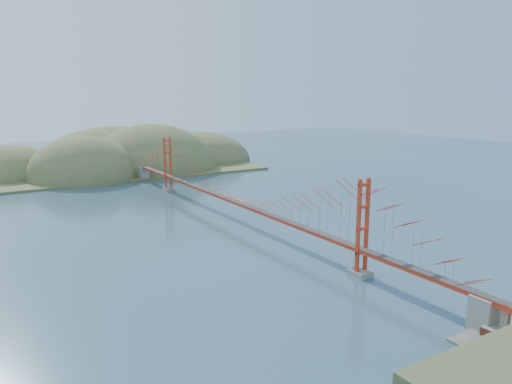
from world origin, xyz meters
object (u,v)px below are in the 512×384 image
bridge (235,179)px  sailboat_0 (344,212)px  fort (504,330)px  sailboat_1 (361,215)px  sailboat_2 (370,201)px

bridge → sailboat_0: 21.27m
fort → sailboat_1: 43.76m
sailboat_0 → sailboat_2: bearing=20.7°
bridge → sailboat_2: bridge is taller
sailboat_2 → sailboat_0: sailboat_2 is taller
fort → bridge: bearing=90.5°
bridge → fort: bridge is taller
fort → sailboat_2: (29.21, 46.52, -0.53)m
fort → sailboat_0: fort is taller
sailboat_2 → sailboat_0: (-10.19, -3.84, -0.00)m
sailboat_1 → sailboat_0: sailboat_1 is taller
bridge → sailboat_0: bearing=-15.3°
fort → sailboat_1: size_ratio=5.41×
bridge → fort: size_ratio=25.51×
sailboat_1 → sailboat_0: size_ratio=1.19×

